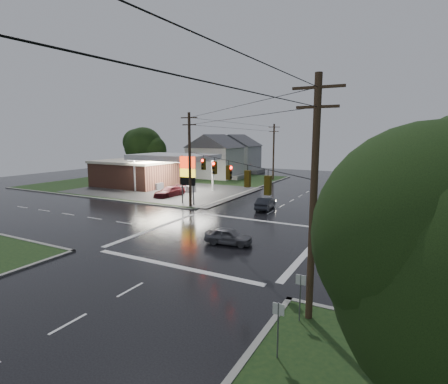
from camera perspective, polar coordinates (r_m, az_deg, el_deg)
The scene contains 16 objects.
ground at distance 29.11m, azimuth -0.07°, elevation -7.55°, with size 120.00×120.00×0.00m, color black.
grass_nw at distance 64.48m, azimuth -9.72°, elevation 1.67°, with size 36.00×36.00×0.08m, color black.
gas_station at distance 59.15m, azimuth -13.25°, elevation 3.32°, with size 26.20×18.00×5.60m.
pylon_sign at distance 42.52m, azimuth -5.97°, elevation 3.26°, with size 2.00×0.35×6.00m.
utility_pole_nw at distance 40.99m, azimuth -5.62°, elevation 5.45°, with size 2.20×0.32×11.00m.
utility_pole_se at distance 15.77m, azimuth 14.42°, elevation -0.91°, with size 2.20×0.32×11.00m.
utility_pole_n at distance 66.62m, azimuth 8.09°, elevation 6.64°, with size 2.20×0.32×10.50m.
traffic_signals at distance 27.91m, azimuth -0.06°, elevation 5.27°, with size 26.87×26.87×1.47m.
house_near at distance 69.62m, azimuth -1.44°, elevation 5.96°, with size 11.05×8.48×8.60m.
house_far at distance 80.72m, azimuth 2.13°, elevation 6.41°, with size 11.05×8.48×8.60m.
tree_nw_behind at distance 72.02m, azimuth -12.90°, elevation 7.26°, with size 8.93×7.60×10.00m.
tree_ne_near at distance 46.71m, azimuth 29.24°, elevation 4.58°, with size 7.99×6.80×8.98m.
tree_ne_far at distance 58.80m, azimuth 32.00°, elevation 5.69°, with size 8.46×7.20×9.80m.
car_north at distance 40.33m, azimuth 6.77°, elevation -1.84°, with size 1.48×4.24×1.40m, color #22242A.
car_crossing at distance 27.45m, azimuth 0.74°, elevation -7.21°, with size 1.51×3.75×1.28m, color slate.
car_pump at distance 48.86m, azimuth -8.87°, elevation 0.10°, with size 2.04×5.01×1.45m, color #4C1117.
Camera 1 is at (13.05, -24.62, 8.43)m, focal length 28.00 mm.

